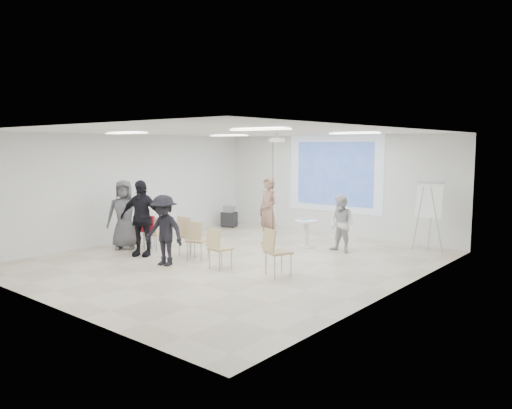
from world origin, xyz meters
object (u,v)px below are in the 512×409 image
Objects in this scene: chair_left_mid at (152,231)px; chair_left_inner at (187,233)px; chair_right_far at (275,248)px; chair_far_left at (150,228)px; audience_left at (141,213)px; audience_outer at (124,211)px; player_left at (268,207)px; player_right at (342,221)px; chair_center at (196,238)px; av_cart at (229,217)px; audience_mid at (164,226)px; pedestal_table at (306,232)px; laptop at (191,234)px; chair_right_inner at (218,246)px; flipchart_easel at (429,200)px.

chair_left_mid is 0.89× the size of chair_left_inner.
chair_left_inner is at bearing -160.01° from chair_right_far.
audience_left is (0.59, -0.71, 0.54)m from chair_far_left.
chair_left_mid is 0.44× the size of audience_outer.
audience_outer is (-0.81, -0.25, 0.49)m from chair_left_mid.
player_right is at bearing 28.11° from player_left.
player_left is 2.67m from chair_center.
chair_far_left is 1.27× the size of av_cart.
chair_right_far is at bearing 9.48° from audience_mid.
audience_outer is (-3.55, -3.18, 0.59)m from pedestal_table.
av_cart is at bearing -59.42° from laptop.
chair_left_inner is (-0.61, -2.39, -0.46)m from player_left.
chair_far_left is at bearing 175.88° from chair_right_inner.
chair_right_inner reaches higher than av_cart.
flipchart_easel is at bearing 64.67° from chair_right_inner.
player_left is at bearing -46.57° from av_cart.
flipchart_easel is at bearing 43.12° from audience_mid.
audience_left is (-3.71, -0.52, 0.48)m from chair_right_far.
chair_left_mid is at bearing -135.81° from player_right.
av_cart is (-1.34, 4.60, -0.74)m from audience_left.
chair_center is at bearing -154.62° from chair_right_far.
chair_right_inner is (1.49, -0.49, -0.05)m from chair_left_inner.
chair_far_left is 0.44× the size of audience_outer.
chair_center is 2.62× the size of laptop.
chair_left_inner is at bearing 2.79° from chair_far_left.
player_right is 4.99m from chair_far_left.
chair_right_inner reaches higher than pedestal_table.
chair_right_far is 0.55× the size of flipchart_easel.
chair_right_inner is 2.48m from audience_left.
chair_right_far is at bearing -112.47° from flipchart_easel.
player_left is at bearing 70.04° from chair_center.
laptop is at bearing -139.55° from flipchart_easel.
audience_left is 1.26m from audience_mid.
chair_center is at bearing -3.32° from chair_far_left.
audience_left is 7.16m from flipchart_easel.
audience_left is at bearing -100.75° from player_left.
chair_left_mid is at bearing -170.95° from chair_left_inner.
chair_left_mid is at bearing 142.06° from audience_mid.
chair_center reaches higher than chair_right_inner.
chair_right_inner is at bearing 158.31° from laptop.
pedestal_table is at bearing 61.75° from audience_mid.
chair_center is (-2.08, -3.06, -0.24)m from player_right.
pedestal_table is 0.85× the size of chair_left_mid.
chair_far_left is 1.01× the size of chair_left_mid.
chair_right_far is 2.75× the size of laptop.
audience_outer reaches higher than chair_center.
chair_left_inner is 1.24m from audience_left.
player_right is 1.69× the size of chair_center.
audience_mid is (-1.20, -0.48, 0.37)m from chair_right_inner.
audience_outer is 1.11× the size of flipchart_easel.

